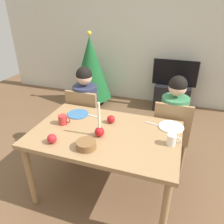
{
  "coord_description": "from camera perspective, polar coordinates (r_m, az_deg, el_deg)",
  "views": [
    {
      "loc": [
        0.61,
        -1.62,
        1.86
      ],
      "look_at": [
        0.0,
        0.2,
        0.87
      ],
      "focal_mm": 34.5,
      "sensor_mm": 36.0,
      "label": 1
    }
  ],
  "objects": [
    {
      "name": "ground_plane",
      "position": [
        2.54,
        -1.52,
        -19.78
      ],
      "size": [
        7.68,
        7.68,
        0.0
      ],
      "primitive_type": "plane",
      "color": "brown"
    },
    {
      "name": "back_wall",
      "position": [
        4.3,
        10.85,
        19.4
      ],
      "size": [
        6.4,
        0.1,
        2.6
      ],
      "primitive_type": "cube",
      "color": "beige",
      "rests_on": "ground"
    },
    {
      "name": "dining_table",
      "position": [
        2.1,
        -1.75,
        -7.32
      ],
      "size": [
        1.4,
        0.9,
        0.75
      ],
      "color": "#99754C",
      "rests_on": "ground"
    },
    {
      "name": "chair_left",
      "position": [
        2.83,
        -7.04,
        -1.36
      ],
      "size": [
        0.4,
        0.4,
        0.9
      ],
      "color": "#99754C",
      "rests_on": "ground"
    },
    {
      "name": "chair_right",
      "position": [
        2.6,
        15.37,
        -4.99
      ],
      "size": [
        0.4,
        0.4,
        0.9
      ],
      "color": "#99754C",
      "rests_on": "ground"
    },
    {
      "name": "person_left_child",
      "position": [
        2.83,
        -6.83,
        -0.03
      ],
      "size": [
        0.3,
        0.3,
        1.17
      ],
      "color": "#33384C",
      "rests_on": "ground"
    },
    {
      "name": "person_right_child",
      "position": [
        2.6,
        15.58,
        -3.55
      ],
      "size": [
        0.3,
        0.3,
        1.17
      ],
      "color": "#33384C",
      "rests_on": "ground"
    },
    {
      "name": "tv_stand",
      "position": [
        4.24,
        15.53,
        3.84
      ],
      "size": [
        0.64,
        0.4,
        0.48
      ],
      "primitive_type": "cube",
      "color": "black",
      "rests_on": "ground"
    },
    {
      "name": "tv",
      "position": [
        4.09,
        16.35,
        9.89
      ],
      "size": [
        0.79,
        0.05,
        0.46
      ],
      "color": "black",
      "rests_on": "tv_stand"
    },
    {
      "name": "christmas_tree",
      "position": [
        4.21,
        -5.62,
        11.59
      ],
      "size": [
        0.77,
        0.77,
        1.39
      ],
      "color": "brown",
      "rests_on": "ground"
    },
    {
      "name": "candle_centerpiece",
      "position": [
        1.97,
        -3.37,
        -4.67
      ],
      "size": [
        0.09,
        0.09,
        0.34
      ],
      "color": "red",
      "rests_on": "dining_table"
    },
    {
      "name": "plate_left",
      "position": [
        2.39,
        -9.01,
        -0.54
      ],
      "size": [
        0.23,
        0.23,
        0.01
      ],
      "primitive_type": "cylinder",
      "color": "teal",
      "rests_on": "dining_table"
    },
    {
      "name": "plate_right",
      "position": [
        2.21,
        15.42,
        -3.8
      ],
      "size": [
        0.25,
        0.25,
        0.01
      ],
      "primitive_type": "cylinder",
      "color": "white",
      "rests_on": "dining_table"
    },
    {
      "name": "mug_left",
      "position": [
        2.22,
        -12.87,
        -2.0
      ],
      "size": [
        0.13,
        0.09,
        0.1
      ],
      "color": "#B72D2D",
      "rests_on": "dining_table"
    },
    {
      "name": "mug_right",
      "position": [
        1.93,
        15.59,
        -7.14
      ],
      "size": [
        0.12,
        0.08,
        0.1
      ],
      "color": "silver",
      "rests_on": "dining_table"
    },
    {
      "name": "fork_left",
      "position": [
        2.34,
        -5.02,
        -1.07
      ],
      "size": [
        0.18,
        0.04,
        0.01
      ],
      "primitive_type": "cube",
      "rotation": [
        0.0,
        0.0,
        -0.15
      ],
      "color": "silver",
      "rests_on": "dining_table"
    },
    {
      "name": "fork_right",
      "position": [
        2.22,
        11.14,
        -3.19
      ],
      "size": [
        0.18,
        0.05,
        0.01
      ],
      "primitive_type": "cube",
      "rotation": [
        0.0,
        0.0,
        -0.19
      ],
      "color": "silver",
      "rests_on": "dining_table"
    },
    {
      "name": "bowl_walnuts",
      "position": [
        1.85,
        -6.85,
        -8.59
      ],
      "size": [
        0.17,
        0.17,
        0.06
      ],
      "primitive_type": "cylinder",
      "color": "brown",
      "rests_on": "dining_table"
    },
    {
      "name": "apple_near_candle",
      "position": [
        1.96,
        -15.64,
        -6.81
      ],
      "size": [
        0.08,
        0.08,
        0.08
      ],
      "primitive_type": "sphere",
      "color": "#B31D23",
      "rests_on": "dining_table"
    },
    {
      "name": "apple_by_left_plate",
      "position": [
        2.19,
        -0.29,
        -1.91
      ],
      "size": [
        0.08,
        0.08,
        0.08
      ],
      "primitive_type": "sphere",
      "color": "#AE161A",
      "rests_on": "dining_table"
    }
  ]
}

